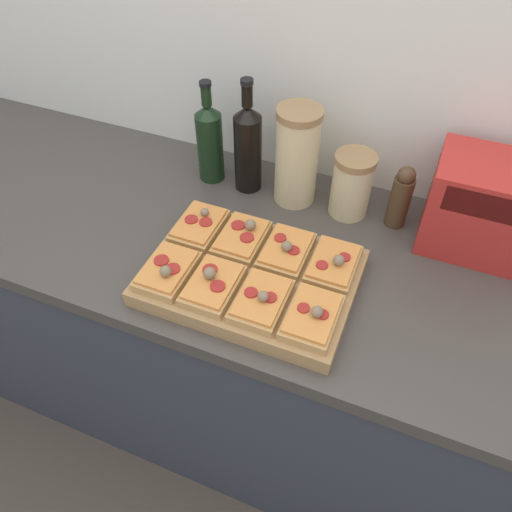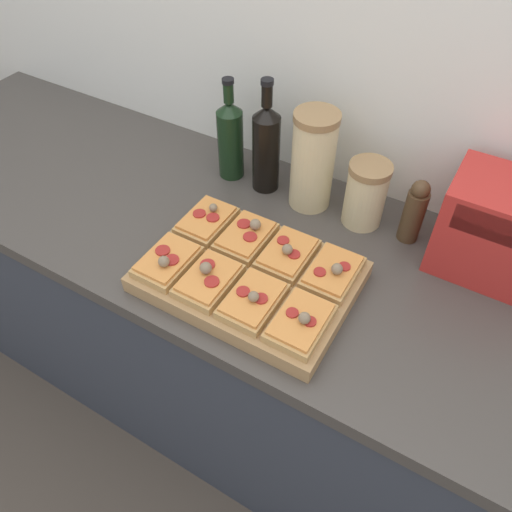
{
  "view_description": "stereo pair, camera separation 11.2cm",
  "coord_description": "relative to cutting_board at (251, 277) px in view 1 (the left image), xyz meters",
  "views": [
    {
      "loc": [
        0.26,
        -0.5,
        1.76
      ],
      "look_at": [
        -0.03,
        0.22,
        0.96
      ],
      "focal_mm": 35.0,
      "sensor_mm": 36.0,
      "label": 1
    },
    {
      "loc": [
        0.36,
        -0.45,
        1.76
      ],
      "look_at": [
        -0.03,
        0.22,
        0.96
      ],
      "focal_mm": 35.0,
      "sensor_mm": 36.0,
      "label": 2
    }
  ],
  "objects": [
    {
      "name": "kitchen_counter",
      "position": [
        0.03,
        0.13,
        -0.47
      ],
      "size": [
        2.63,
        0.67,
        0.9
      ],
      "color": "#333842",
      "rests_on": "ground_plane"
    },
    {
      "name": "pizza_slice_front_left",
      "position": [
        -0.17,
        -0.08,
        0.04
      ],
      "size": [
        0.1,
        0.15,
        0.05
      ],
      "color": "tan",
      "rests_on": "cutting_board"
    },
    {
      "name": "wine_bottle",
      "position": [
        -0.14,
        0.33,
        0.11
      ],
      "size": [
        0.07,
        0.07,
        0.31
      ],
      "color": "black",
      "rests_on": "kitchen_counter"
    },
    {
      "name": "pizza_slice_back_midleft",
      "position": [
        -0.06,
        0.08,
        0.04
      ],
      "size": [
        0.1,
        0.15,
        0.05
      ],
      "color": "tan",
      "rests_on": "cutting_board"
    },
    {
      "name": "grain_jar_short",
      "position": [
        0.14,
        0.33,
        0.07
      ],
      "size": [
        0.1,
        0.1,
        0.17
      ],
      "color": "beige",
      "rests_on": "kitchen_counter"
    },
    {
      "name": "pizza_slice_front_right",
      "position": [
        0.17,
        -0.08,
        0.04
      ],
      "size": [
        0.1,
        0.15,
        0.05
      ],
      "color": "tan",
      "rests_on": "cutting_board"
    },
    {
      "name": "olive_oil_bottle",
      "position": [
        -0.25,
        0.33,
        0.1
      ],
      "size": [
        0.07,
        0.07,
        0.29
      ],
      "color": "black",
      "rests_on": "kitchen_counter"
    },
    {
      "name": "toaster_oven",
      "position": [
        0.46,
        0.33,
        0.09
      ],
      "size": [
        0.3,
        0.19,
        0.23
      ],
      "color": "red",
      "rests_on": "kitchen_counter"
    },
    {
      "name": "pizza_slice_front_midleft",
      "position": [
        -0.06,
        -0.08,
        0.04
      ],
      "size": [
        0.1,
        0.15,
        0.05
      ],
      "color": "tan",
      "rests_on": "cutting_board"
    },
    {
      "name": "pizza_slice_front_midright",
      "position": [
        0.06,
        -0.08,
        0.03
      ],
      "size": [
        0.1,
        0.15,
        0.05
      ],
      "color": "tan",
      "rests_on": "cutting_board"
    },
    {
      "name": "wall_back",
      "position": [
        0.03,
        0.49,
        0.33
      ],
      "size": [
        6.0,
        0.06,
        2.5
      ],
      "color": "silver",
      "rests_on": "ground_plane"
    },
    {
      "name": "pizza_slice_back_right",
      "position": [
        0.17,
        0.08,
        0.04
      ],
      "size": [
        0.1,
        0.15,
        0.05
      ],
      "color": "tan",
      "rests_on": "cutting_board"
    },
    {
      "name": "ground_plane",
      "position": [
        0.03,
        -0.19,
        -0.92
      ],
      "size": [
        12.0,
        12.0,
        0.0
      ],
      "primitive_type": "plane",
      "color": "#4C4238"
    },
    {
      "name": "pizza_slice_back_midright",
      "position": [
        0.06,
        0.08,
        0.04
      ],
      "size": [
        0.1,
        0.15,
        0.05
      ],
      "color": "tan",
      "rests_on": "cutting_board"
    },
    {
      "name": "cutting_board",
      "position": [
        0.0,
        0.0,
        0.0
      ],
      "size": [
        0.46,
        0.33,
        0.04
      ],
      "primitive_type": "cube",
      "color": "#A37A4C",
      "rests_on": "kitchen_counter"
    },
    {
      "name": "grain_jar_tall",
      "position": [
        -0.01,
        0.33,
        0.11
      ],
      "size": [
        0.11,
        0.11,
        0.26
      ],
      "color": "beige",
      "rests_on": "kitchen_counter"
    },
    {
      "name": "pizza_slice_back_left",
      "position": [
        -0.17,
        0.08,
        0.03
      ],
      "size": [
        0.1,
        0.15,
        0.05
      ],
      "color": "tan",
      "rests_on": "cutting_board"
    },
    {
      "name": "pepper_mill",
      "position": [
        0.26,
        0.33,
        0.06
      ],
      "size": [
        0.05,
        0.05,
        0.17
      ],
      "color": "#47331E",
      "rests_on": "kitchen_counter"
    }
  ]
}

